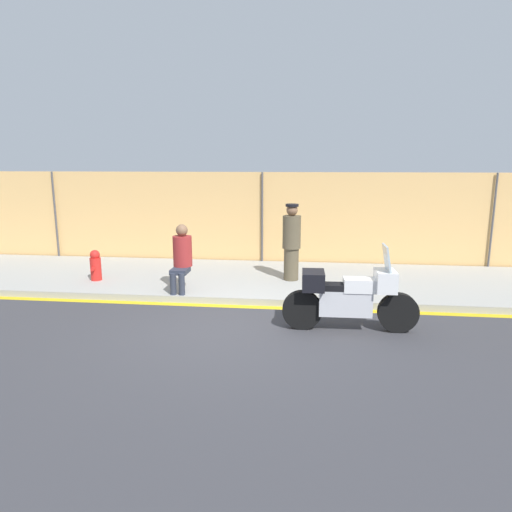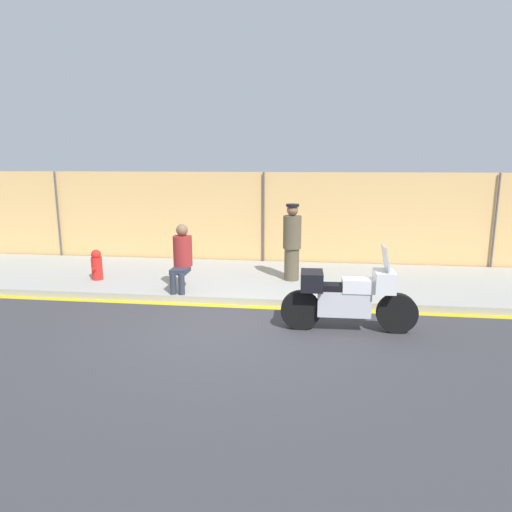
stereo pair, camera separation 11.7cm
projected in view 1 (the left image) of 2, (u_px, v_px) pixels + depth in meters
ground_plane at (233, 330)px, 7.60m from camera, size 120.00×120.00×0.00m
sidewalk at (254, 280)px, 10.57m from camera, size 42.89×3.46×0.14m
curb_paint_stripe at (243, 307)px, 8.81m from camera, size 42.89×0.18×0.01m
storefront_fence at (263, 220)px, 12.10m from camera, size 40.75×0.17×2.49m
motorcycle at (349, 296)px, 7.47m from camera, size 2.23×0.52×1.45m
officer_standing at (292, 242)px, 10.11m from camera, size 0.40×0.40×1.71m
person_seated_on_curb at (182, 254)px, 9.34m from camera, size 0.39×0.70×1.36m
fire_hydrant at (96, 265)px, 10.18m from camera, size 0.24×0.30×0.69m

